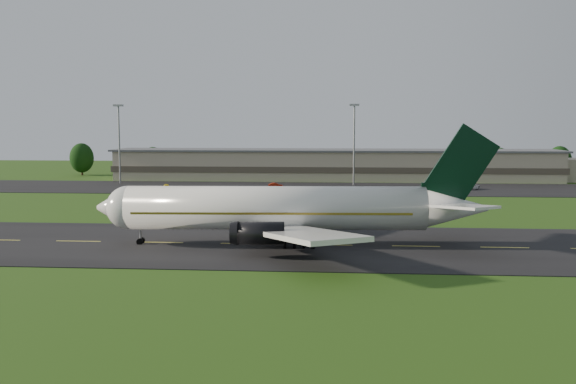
# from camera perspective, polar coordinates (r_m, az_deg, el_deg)

# --- Properties ---
(ground) EXTENTS (360.00, 360.00, 0.00)m
(ground) POSITION_cam_1_polar(r_m,az_deg,el_deg) (82.40, 3.66, -4.78)
(ground) COLOR #264812
(ground) RESTS_ON ground
(taxiway) EXTENTS (220.00, 30.00, 0.10)m
(taxiway) POSITION_cam_1_polar(r_m,az_deg,el_deg) (82.39, 3.66, -4.75)
(taxiway) COLOR black
(taxiway) RESTS_ON ground
(apron) EXTENTS (260.00, 30.00, 0.10)m
(apron) POSITION_cam_1_polar(r_m,az_deg,el_deg) (153.69, 4.05, 0.32)
(apron) COLOR black
(apron) RESTS_ON ground
(airliner) EXTENTS (51.30, 42.11, 15.57)m
(airliner) POSITION_cam_1_polar(r_m,az_deg,el_deg) (81.99, -0.49, -1.52)
(airliner) COLOR white
(airliner) RESTS_ON ground
(terminal) EXTENTS (145.00, 16.00, 8.40)m
(terminal) POSITION_cam_1_polar(r_m,az_deg,el_deg) (177.54, 6.19, 2.36)
(terminal) COLOR tan
(terminal) RESTS_ON ground
(light_mast_west) EXTENTS (2.40, 1.20, 20.35)m
(light_mast_west) POSITION_cam_1_polar(r_m,az_deg,el_deg) (170.42, -14.79, 4.98)
(light_mast_west) COLOR gray
(light_mast_west) RESTS_ON ground
(light_mast_centre) EXTENTS (2.40, 1.20, 20.35)m
(light_mast_centre) POSITION_cam_1_polar(r_m,az_deg,el_deg) (160.97, 5.90, 5.09)
(light_mast_centre) COLOR gray
(light_mast_centre) RESTS_ON ground
(tree_line) EXTENTS (199.14, 7.70, 9.65)m
(tree_line) POSITION_cam_1_polar(r_m,az_deg,el_deg) (189.73, 13.16, 2.71)
(tree_line) COLOR black
(tree_line) RESTS_ON ground
(service_vehicle_a) EXTENTS (2.58, 3.82, 1.21)m
(service_vehicle_a) POSITION_cam_1_polar(r_m,az_deg,el_deg) (153.88, -10.73, 0.48)
(service_vehicle_a) COLOR #DABC0C
(service_vehicle_a) RESTS_ON apron
(service_vehicle_b) EXTENTS (3.74, 1.61, 1.20)m
(service_vehicle_b) POSITION_cam_1_polar(r_m,az_deg,el_deg) (154.14, -1.10, 0.59)
(service_vehicle_b) COLOR maroon
(service_vehicle_b) RESTS_ON apron
(service_vehicle_c) EXTENTS (4.66, 4.79, 1.27)m
(service_vehicle_c) POSITION_cam_1_polar(r_m,az_deg,el_deg) (156.05, 15.99, 0.44)
(service_vehicle_c) COLOR silver
(service_vehicle_c) RESTS_ON apron
(service_vehicle_d) EXTENTS (5.12, 2.65, 1.42)m
(service_vehicle_d) POSITION_cam_1_polar(r_m,az_deg,el_deg) (162.08, 14.84, 0.70)
(service_vehicle_d) COLOR #CC960C
(service_vehicle_d) RESTS_ON apron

